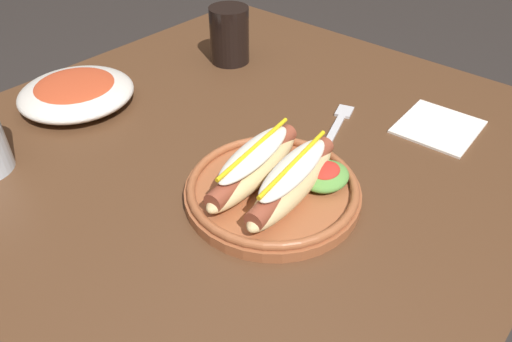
% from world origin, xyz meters
% --- Properties ---
extents(dining_table, '(1.12, 0.89, 0.74)m').
position_xyz_m(dining_table, '(0.00, 0.00, 0.63)').
color(dining_table, '#51331E').
rests_on(dining_table, ground_plane).
extents(hot_dog_plate, '(0.24, 0.24, 0.08)m').
position_xyz_m(hot_dog_plate, '(0.02, -0.13, 0.77)').
color(hot_dog_plate, '#9E5633').
rests_on(hot_dog_plate, dining_table).
extents(fork, '(0.12, 0.06, 0.00)m').
position_xyz_m(fork, '(0.24, -0.09, 0.74)').
color(fork, silver).
rests_on(fork, dining_table).
extents(soda_cup, '(0.08, 0.08, 0.11)m').
position_xyz_m(soda_cup, '(0.29, 0.21, 0.80)').
color(soda_cup, black).
rests_on(soda_cup, dining_table).
extents(side_bowl, '(0.20, 0.20, 0.05)m').
position_xyz_m(side_bowl, '(-0.02, 0.30, 0.76)').
color(side_bowl, silver).
rests_on(side_bowl, dining_table).
extents(napkin, '(0.14, 0.13, 0.00)m').
position_xyz_m(napkin, '(0.33, -0.22, 0.74)').
color(napkin, white).
rests_on(napkin, dining_table).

